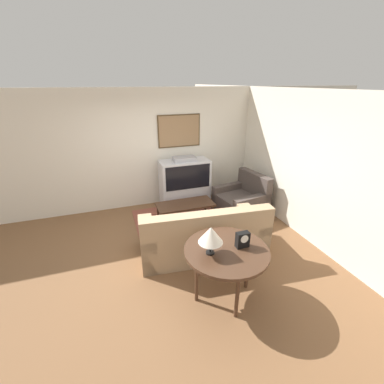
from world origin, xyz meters
TOP-DOWN VIEW (x-y plane):
  - ground_plane at (0.00, 0.00)m, footprint 12.00×12.00m
  - wall_back at (0.01, 2.13)m, footprint 12.00×0.10m
  - wall_right at (2.63, 0.00)m, footprint 0.06×12.00m
  - area_rug at (0.56, 0.89)m, footprint 2.02×1.83m
  - tv at (0.82, 1.70)m, footprint 1.14×0.55m
  - couch at (0.56, -0.19)m, footprint 2.23×1.16m
  - armchair at (1.94, 0.93)m, footprint 1.08×1.11m
  - coffee_table at (0.60, 0.95)m, footprint 1.20×0.53m
  - console_table at (0.48, -1.24)m, footprint 1.11×1.11m
  - table_lamp at (0.24, -1.25)m, footprint 0.31×0.31m
  - mantel_clock at (0.69, -1.25)m, footprint 0.17×0.10m

SIDE VIEW (x-z plane):
  - ground_plane at x=0.00m, z-range 0.00..0.00m
  - area_rug at x=0.56m, z-range 0.00..0.01m
  - armchair at x=1.94m, z-range -0.16..0.75m
  - couch at x=0.56m, z-range -0.15..0.80m
  - coffee_table at x=0.60m, z-range 0.17..0.60m
  - tv at x=0.82m, z-range -0.03..1.20m
  - console_table at x=0.48m, z-range 0.33..1.13m
  - mantel_clock at x=0.69m, z-range 0.80..1.02m
  - table_lamp at x=0.24m, z-range 0.88..1.27m
  - wall_right at x=2.63m, z-range 0.00..2.70m
  - wall_back at x=0.01m, z-range 0.01..2.71m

